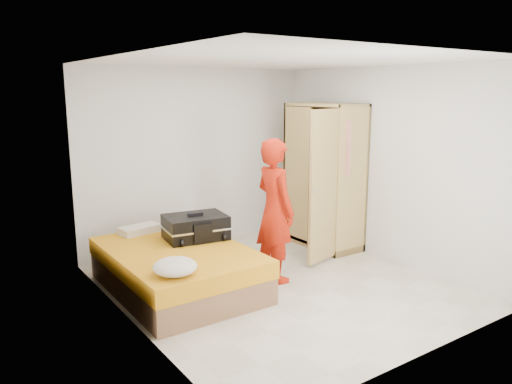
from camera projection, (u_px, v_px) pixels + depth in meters
room at (280, 178)px, 5.70m from camera, size 4.00×4.02×2.60m
bed at (178, 269)px, 5.77m from camera, size 1.42×2.02×0.50m
wardrobe at (324, 180)px, 7.25m from camera, size 1.16×1.32×2.10m
person at (275, 210)px, 5.99m from camera, size 0.44×0.65×1.73m
suitcase at (196, 227)px, 6.08m from camera, size 0.82×0.66×0.32m
round_cushion at (175, 267)px, 4.89m from camera, size 0.44×0.44×0.17m
pillow at (140, 229)px, 6.34m from camera, size 0.54×0.34×0.09m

